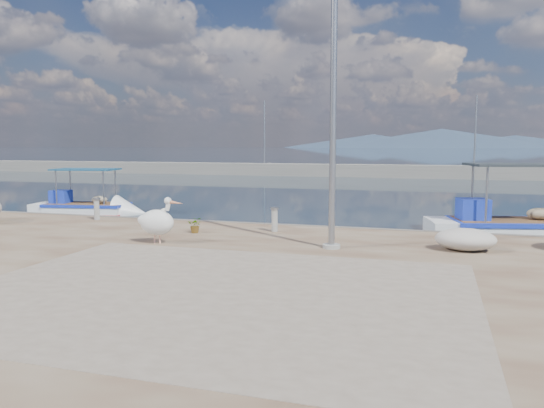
{
  "coord_description": "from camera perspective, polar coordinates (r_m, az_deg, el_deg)",
  "views": [
    {
      "loc": [
        4.7,
        -11.39,
        3.08
      ],
      "look_at": [
        0.0,
        3.8,
        1.3
      ],
      "focal_mm": 35.0,
      "sensor_mm": 36.0,
      "label": 1
    }
  ],
  "objects": [
    {
      "name": "ground",
      "position": [
        12.7,
        -5.12,
        -7.67
      ],
      "size": [
        1400.0,
        1400.0,
        0.0
      ],
      "primitive_type": "plane",
      "color": "#162635",
      "rests_on": "ground"
    },
    {
      "name": "quay",
      "position": [
        7.69,
        -23.03,
        -15.72
      ],
      "size": [
        44.0,
        22.0,
        0.5
      ],
      "primitive_type": "cube",
      "color": "#523623",
      "rests_on": "ground"
    },
    {
      "name": "quay_patch",
      "position": [
        9.52,
        -6.44,
        -9.34
      ],
      "size": [
        9.0,
        7.0,
        0.01
      ],
      "primitive_type": "cube",
      "color": "gray",
      "rests_on": "quay"
    },
    {
      "name": "breakwater",
      "position": [
        51.66,
        11.96,
        3.49
      ],
      "size": [
        120.0,
        2.2,
        7.5
      ],
      "color": "gray",
      "rests_on": "ground"
    },
    {
      "name": "mountains",
      "position": [
        661.42,
        17.27,
        6.65
      ],
      "size": [
        370.0,
        280.0,
        22.0
      ],
      "color": "#28384C",
      "rests_on": "ground"
    },
    {
      "name": "boat_left",
      "position": [
        25.08,
        -19.35,
        -0.61
      ],
      "size": [
        5.14,
        2.44,
        2.37
      ],
      "rotation": [
        0.0,
        0.0,
        0.17
      ],
      "color": "white",
      "rests_on": "ground"
    },
    {
      "name": "boat_right",
      "position": [
        19.55,
        24.74,
        -2.6
      ],
      "size": [
        6.27,
        3.31,
        2.88
      ],
      "rotation": [
        0.0,
        0.0,
        0.24
      ],
      "color": "white",
      "rests_on": "ground"
    },
    {
      "name": "pelican",
      "position": [
        14.19,
        -12.22,
        -1.85
      ],
      "size": [
        1.25,
        0.58,
        1.23
      ],
      "rotation": [
        0.0,
        0.0,
        -0.0
      ],
      "color": "tan",
      "rests_on": "quay"
    },
    {
      "name": "lamp_post",
      "position": [
        13.2,
        6.61,
        9.47
      ],
      "size": [
        0.44,
        0.96,
        7.0
      ],
      "color": "gray",
      "rests_on": "quay"
    },
    {
      "name": "bollard_near",
      "position": [
        15.8,
        0.28,
        -1.55
      ],
      "size": [
        0.24,
        0.24,
        0.73
      ],
      "color": "gray",
      "rests_on": "quay"
    },
    {
      "name": "bollard_far",
      "position": [
        19.27,
        -18.34,
        -0.4
      ],
      "size": [
        0.25,
        0.25,
        0.76
      ],
      "color": "gray",
      "rests_on": "quay"
    },
    {
      "name": "potted_plant",
      "position": [
        15.73,
        -8.23,
        -2.26
      ],
      "size": [
        0.51,
        0.48,
        0.46
      ],
      "primitive_type": "imported",
      "rotation": [
        0.0,
        0.0,
        0.33
      ],
      "color": "#33722D",
      "rests_on": "quay"
    },
    {
      "name": "net_pile_d",
      "position": [
        13.85,
        20.09,
        -3.59
      ],
      "size": [
        1.45,
        1.09,
        0.54
      ],
      "primitive_type": "ellipsoid",
      "color": "#BDB6AF",
      "rests_on": "quay"
    }
  ]
}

